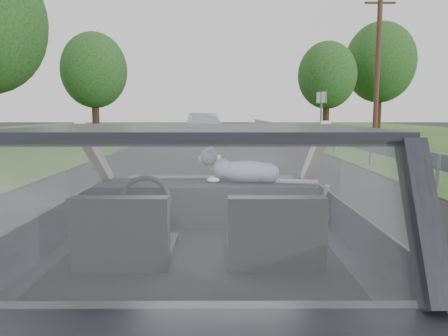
{
  "coord_description": "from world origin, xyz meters",
  "views": [
    {
      "loc": [
        0.12,
        -2.56,
        1.51
      ],
      "look_at": [
        0.13,
        0.54,
        1.12
      ],
      "focal_mm": 35.0,
      "sensor_mm": 36.0,
      "label": 1
    }
  ],
  "objects_px": {
    "subject_car": "(202,244)",
    "utility_pole": "(378,66)",
    "other_car": "(204,125)",
    "highway_sign": "(321,117)",
    "cat": "(246,170)"
  },
  "relations": [
    {
      "from": "subject_car",
      "to": "highway_sign",
      "type": "height_order",
      "value": "highway_sign"
    },
    {
      "from": "highway_sign",
      "to": "other_car",
      "type": "bearing_deg",
      "value": 132.33
    },
    {
      "from": "subject_car",
      "to": "cat",
      "type": "xyz_separation_m",
      "value": [
        0.3,
        0.62,
        0.37
      ]
    },
    {
      "from": "subject_car",
      "to": "utility_pole",
      "type": "xyz_separation_m",
      "value": [
        8.34,
        21.0,
        3.28
      ]
    },
    {
      "from": "subject_car",
      "to": "utility_pole",
      "type": "relative_size",
      "value": 0.5
    },
    {
      "from": "other_car",
      "to": "highway_sign",
      "type": "relative_size",
      "value": 1.75
    },
    {
      "from": "subject_car",
      "to": "utility_pole",
      "type": "bearing_deg",
      "value": 68.34
    },
    {
      "from": "cat",
      "to": "other_car",
      "type": "height_order",
      "value": "other_car"
    },
    {
      "from": "highway_sign",
      "to": "utility_pole",
      "type": "bearing_deg",
      "value": -2.31
    },
    {
      "from": "utility_pole",
      "to": "cat",
      "type": "bearing_deg",
      "value": -111.53
    },
    {
      "from": "cat",
      "to": "highway_sign",
      "type": "relative_size",
      "value": 0.24
    },
    {
      "from": "subject_car",
      "to": "highway_sign",
      "type": "relative_size",
      "value": 1.52
    },
    {
      "from": "other_car",
      "to": "utility_pole",
      "type": "height_order",
      "value": "utility_pole"
    },
    {
      "from": "other_car",
      "to": "subject_car",
      "type": "bearing_deg",
      "value": -98.13
    },
    {
      "from": "highway_sign",
      "to": "subject_car",
      "type": "bearing_deg",
      "value": -120.32
    }
  ]
}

